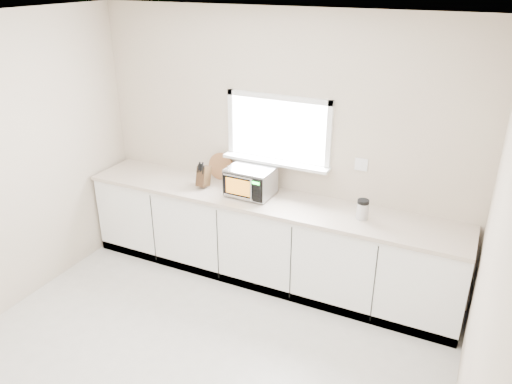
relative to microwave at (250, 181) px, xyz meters
The scene contains 7 objects.
back_wall 0.45m from the microwave, 59.58° to the left, with size 4.00×0.17×2.70m.
cabinets 0.66m from the microwave, ahead, with size 3.92×0.60×0.88m, color white.
countertop 0.24m from the microwave, ahead, with size 3.92×0.64×0.04m, color beige.
microwave is the anchor object (origin of this frame).
knife_block 0.53m from the microwave, behind, with size 0.10×0.20×0.29m.
cutting_board 0.53m from the microwave, 152.95° to the left, with size 0.29×0.29×0.02m, color #B06844.
coffee_grinder 1.15m from the microwave, ahead, with size 0.14×0.14×0.19m.
Camera 1 is at (1.86, -2.39, 3.02)m, focal length 35.00 mm.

